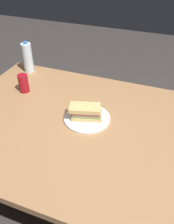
# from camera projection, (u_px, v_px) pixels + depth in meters

# --- Properties ---
(ground_plane) EXTENTS (8.00, 8.00, 0.00)m
(ground_plane) POSITION_uv_depth(u_px,v_px,m) (92.00, 204.00, 1.77)
(ground_plane) COLOR #383330
(dining_table) EXTENTS (1.69, 1.09, 0.77)m
(dining_table) POSITION_uv_depth(u_px,v_px,m) (93.00, 138.00, 1.35)
(dining_table) COLOR #9E7047
(dining_table) RESTS_ON ground_plane
(paper_plate) EXTENTS (0.27, 0.27, 0.01)m
(paper_plate) POSITION_uv_depth(u_px,v_px,m) (87.00, 118.00, 1.35)
(paper_plate) COLOR white
(paper_plate) RESTS_ON dining_table
(sandwich) EXTENTS (0.20, 0.14, 0.08)m
(sandwich) POSITION_uv_depth(u_px,v_px,m) (86.00, 112.00, 1.32)
(sandwich) COLOR #DBB26B
(sandwich) RESTS_ON paper_plate
(soda_can_red) EXTENTS (0.07, 0.07, 0.12)m
(soda_can_red) POSITION_uv_depth(u_px,v_px,m) (24.00, 83.00, 1.56)
(soda_can_red) COLOR maroon
(soda_can_red) RESTS_ON dining_table
(water_bottle_tall) EXTENTS (0.07, 0.07, 0.23)m
(water_bottle_tall) POSITION_uv_depth(u_px,v_px,m) (28.00, 58.00, 1.76)
(water_bottle_tall) COLOR silver
(water_bottle_tall) RESTS_ON dining_table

